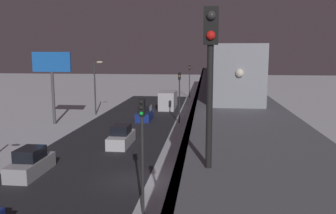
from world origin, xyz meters
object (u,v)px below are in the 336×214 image
object	(u,v)px
delivery_van	(168,100)
traffic_light_mid	(179,90)
commercial_billboard	(52,69)
sedan_silver	(31,164)
sedan_white	(121,137)
subway_train	(218,60)
traffic_light_near	(142,140)
sedan_blue_2	(145,114)
traffic_light_far	(190,77)
rail_signal	(210,60)

from	to	relation	value
delivery_van	traffic_light_mid	distance (m)	12.43
delivery_van	commercial_billboard	bearing A→B (deg)	48.07
sedan_silver	delivery_van	xyz separation A→B (m)	(-6.60, -31.74, 0.55)
sedan_white	sedan_silver	xyz separation A→B (m)	(4.60, 8.70, -0.00)
sedan_silver	traffic_light_mid	size ratio (longest dim) A/B	0.70
subway_train	traffic_light_near	world-z (taller)	subway_train
sedan_blue_2	delivery_van	world-z (taller)	delivery_van
delivery_van	traffic_light_far	xyz separation A→B (m)	(-2.70, -13.52, 2.85)
rail_signal	commercial_billboard	world-z (taller)	rail_signal
subway_train	delivery_van	xyz separation A→B (m)	(7.76, 0.53, -6.31)
subway_train	delivery_van	size ratio (longest dim) A/B	10.01
sedan_blue_2	delivery_van	xyz separation A→B (m)	(-2.00, -10.27, 0.55)
traffic_light_mid	traffic_light_near	bearing A→B (deg)	90.00
rail_signal	sedan_silver	distance (m)	20.82
subway_train	sedan_white	distance (m)	26.41
traffic_light_mid	sedan_white	bearing A→B (deg)	67.31
subway_train	sedan_silver	distance (m)	35.98
rail_signal	traffic_light_mid	world-z (taller)	rail_signal
commercial_billboard	sedan_white	bearing A→B (deg)	140.38
subway_train	sedan_blue_2	world-z (taller)	subway_train
subway_train	rail_signal	distance (m)	46.80
sedan_blue_2	rail_signal	bearing A→B (deg)	-77.24
subway_train	traffic_light_far	xyz separation A→B (m)	(5.06, -12.99, -3.46)
rail_signal	sedan_white	distance (m)	25.80
traffic_light_far	sedan_white	bearing A→B (deg)	82.67
delivery_van	traffic_light_mid	size ratio (longest dim) A/B	1.16
sedan_blue_2	sedan_silver	xyz separation A→B (m)	(4.60, 21.47, 0.00)
subway_train	commercial_billboard	distance (m)	25.22
commercial_billboard	traffic_light_mid	bearing A→B (deg)	-171.27
traffic_light_near	traffic_light_mid	xyz separation A→B (m)	(0.00, -25.31, 0.00)
traffic_light_mid	subway_train	bearing A→B (deg)	-112.34
sedan_blue_2	traffic_light_far	distance (m)	24.49
sedan_silver	commercial_billboard	size ratio (longest dim) A/B	0.51
traffic_light_far	commercial_billboard	world-z (taller)	commercial_billboard
rail_signal	traffic_light_near	xyz separation A→B (m)	(3.44, -9.14, -4.40)
subway_train	sedan_white	size ratio (longest dim) A/B	15.73
sedan_blue_2	traffic_light_mid	distance (m)	6.00
traffic_light_mid	traffic_light_far	world-z (taller)	same
sedan_silver	delivery_van	bearing A→B (deg)	-101.75
subway_train	rail_signal	xyz separation A→B (m)	(1.62, 46.77, 0.95)
sedan_blue_2	commercial_billboard	bearing A→B (deg)	-160.07
subway_train	sedan_silver	bearing A→B (deg)	66.00
sedan_silver	traffic_light_mid	distance (m)	22.27
sedan_white	delivery_van	xyz separation A→B (m)	(-2.00, -23.04, 0.55)
sedan_white	traffic_light_mid	bearing A→B (deg)	67.31
subway_train	sedan_white	xyz separation A→B (m)	(9.76, 23.56, -6.85)
traffic_light_mid	traffic_light_far	distance (m)	25.31
sedan_white	traffic_light_mid	distance (m)	12.65
subway_train	commercial_billboard	size ratio (longest dim) A/B	8.32
traffic_light_mid	delivery_van	bearing A→B (deg)	-77.10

